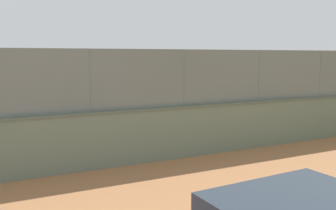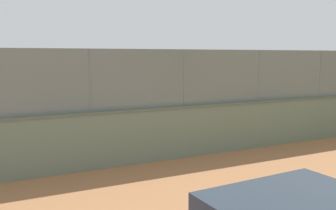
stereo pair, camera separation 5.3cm
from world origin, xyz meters
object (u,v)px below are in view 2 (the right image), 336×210
at_px(player_at_service_line, 96,112).
at_px(player_near_wall_returning, 210,90).
at_px(player_baseline_waiting, 85,104).
at_px(courtside_bench, 220,130).
at_px(spare_ball_by_wall, 224,144).
at_px(sports_ball, 71,142).

bearing_deg(player_at_service_line, player_near_wall_returning, -147.77).
relative_size(player_baseline_waiting, courtside_bench, 0.98).
xyz_separation_m(player_baseline_waiting, player_near_wall_returning, (-10.13, -2.86, 0.10)).
bearing_deg(spare_ball_by_wall, player_near_wall_returning, -121.13).
height_order(player_at_service_line, player_near_wall_returning, player_near_wall_returning).
bearing_deg(spare_ball_by_wall, courtside_bench, -109.21).
distance_m(player_near_wall_returning, courtside_bench, 12.13).
relative_size(player_at_service_line, player_baseline_waiting, 1.09).
bearing_deg(player_baseline_waiting, sports_ball, 69.56).
bearing_deg(player_near_wall_returning, courtside_bench, 58.19).
bearing_deg(player_at_service_line, player_baseline_waiting, -97.65).
relative_size(player_near_wall_returning, spare_ball_by_wall, 24.14).
xyz_separation_m(player_baseline_waiting, courtside_bench, (-3.74, 7.43, -0.46)).
bearing_deg(player_near_wall_returning, spare_ball_by_wall, 58.87).
height_order(player_baseline_waiting, sports_ball, player_baseline_waiting).
relative_size(player_baseline_waiting, sports_ball, 9.55).
bearing_deg(sports_ball, spare_ball_by_wall, 152.19).
height_order(sports_ball, courtside_bench, courtside_bench).
distance_m(player_baseline_waiting, sports_ball, 5.62).
relative_size(player_at_service_line, spare_ball_by_wall, 23.91).
height_order(player_near_wall_returning, sports_ball, player_near_wall_returning).
relative_size(player_at_service_line, sports_ball, 10.39).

